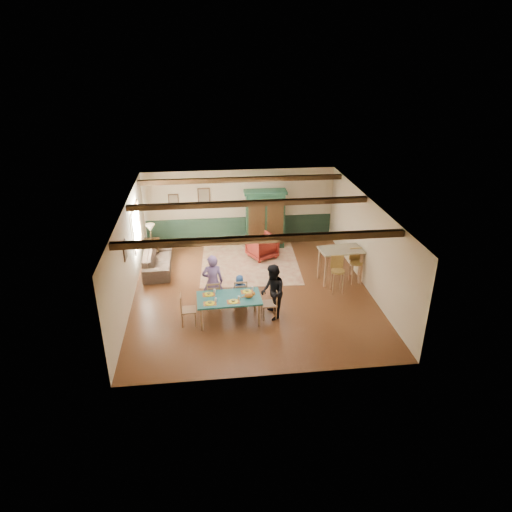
{
  "coord_description": "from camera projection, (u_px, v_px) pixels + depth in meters",
  "views": [
    {
      "loc": [
        -1.29,
        -12.09,
        6.72
      ],
      "look_at": [
        0.13,
        -0.08,
        1.15
      ],
      "focal_mm": 32.0,
      "sensor_mm": 36.0,
      "label": 1
    }
  ],
  "objects": [
    {
      "name": "end_table",
      "position": [
        152.0,
        249.0,
        15.83
      ],
      "size": [
        0.53,
        0.53,
        0.64
      ],
      "primitive_type": null,
      "rotation": [
        0.0,
        0.0,
        0.01
      ],
      "color": "black",
      "rests_on": "floor"
    },
    {
      "name": "dining_chair_far_left",
      "position": [
        213.0,
        295.0,
        12.67
      ],
      "size": [
        0.41,
        0.42,
        0.89
      ],
      "primitive_type": null,
      "rotation": [
        0.0,
        0.0,
        3.17
      ],
      "color": "#996E4C",
      "rests_on": "floor"
    },
    {
      "name": "bar_stool_right",
      "position": [
        356.0,
        267.0,
        14.04
      ],
      "size": [
        0.4,
        0.44,
        1.11
      ],
      "primitive_type": null,
      "rotation": [
        0.0,
        0.0,
        -0.02
      ],
      "color": "#A68440",
      "rests_on": "floor"
    },
    {
      "name": "picture_back_a",
      "position": [
        204.0,
        195.0,
        16.55
      ],
      "size": [
        0.45,
        0.04,
        0.55
      ],
      "primitive_type": null,
      "color": "gray",
      "rests_on": "wall_back"
    },
    {
      "name": "cat",
      "position": [
        249.0,
        295.0,
        11.96
      ],
      "size": [
        0.34,
        0.14,
        0.17
      ],
      "primitive_type": null,
      "rotation": [
        0.0,
        0.0,
        0.03
      ],
      "color": "#C96F23",
      "rests_on": "dining_table"
    },
    {
      "name": "dining_table",
      "position": [
        229.0,
        309.0,
        12.15
      ],
      "size": [
        1.71,
        0.99,
        0.7
      ],
      "primitive_type": null,
      "rotation": [
        0.0,
        0.0,
        0.03
      ],
      "color": "#1C5A58",
      "rests_on": "floor"
    },
    {
      "name": "wall_right",
      "position": [
        367.0,
        243.0,
        13.66
      ],
      "size": [
        0.02,
        8.0,
        2.7
      ],
      "primitive_type": "cube",
      "color": "beige",
      "rests_on": "floor"
    },
    {
      "name": "ceiling_beam_back",
      "position": [
        242.0,
        180.0,
        15.47
      ],
      "size": [
        6.95,
        0.16,
        0.16
      ],
      "primitive_type": "cube",
      "color": "black",
      "rests_on": "ceiling"
    },
    {
      "name": "picture_left_wall",
      "position": [
        125.0,
        250.0,
        12.21
      ],
      "size": [
        0.04,
        0.42,
        0.52
      ],
      "primitive_type": null,
      "color": "gray",
      "rests_on": "wall_left"
    },
    {
      "name": "armchair",
      "position": [
        262.0,
        246.0,
        15.82
      ],
      "size": [
        1.17,
        1.18,
        0.81
      ],
      "primitive_type": "imported",
      "rotation": [
        0.0,
        0.0,
        -2.69
      ],
      "color": "#561211",
      "rests_on": "floor"
    },
    {
      "name": "dining_chair_end_left",
      "position": [
        188.0,
        309.0,
        11.97
      ],
      "size": [
        0.42,
        0.41,
        0.89
      ],
      "primitive_type": null,
      "rotation": [
        0.0,
        0.0,
        1.6
      ],
      "color": "#996E4C",
      "rests_on": "floor"
    },
    {
      "name": "dining_chair_end_right",
      "position": [
        269.0,
        303.0,
        12.26
      ],
      "size": [
        0.42,
        0.41,
        0.89
      ],
      "primitive_type": null,
      "rotation": [
        0.0,
        0.0,
        -1.54
      ],
      "color": "#996E4C",
      "rests_on": "floor"
    },
    {
      "name": "counter_table",
      "position": [
        340.0,
        265.0,
        14.16
      ],
      "size": [
        1.37,
        0.88,
        1.09
      ],
      "primitive_type": null,
      "rotation": [
        0.0,
        0.0,
        0.09
      ],
      "color": "#B5AE8D",
      "rests_on": "floor"
    },
    {
      "name": "sofa",
      "position": [
        158.0,
        260.0,
        15.01
      ],
      "size": [
        0.92,
        2.22,
        0.64
      ],
      "primitive_type": "imported",
      "rotation": [
        0.0,
        0.0,
        1.6
      ],
      "color": "#413228",
      "rests_on": "floor"
    },
    {
      "name": "ceiling_beam_mid",
      "position": [
        250.0,
        203.0,
        13.13
      ],
      "size": [
        6.95,
        0.16,
        0.16
      ],
      "primitive_type": "cube",
      "color": "black",
      "rests_on": "ceiling"
    },
    {
      "name": "person_child",
      "position": [
        240.0,
        291.0,
        12.83
      ],
      "size": [
        0.47,
        0.31,
        0.94
      ],
      "primitive_type": "imported",
      "rotation": [
        0.0,
        0.0,
        3.17
      ],
      "color": "#22498A",
      "rests_on": "floor"
    },
    {
      "name": "wainscot_back",
      "position": [
        240.0,
        228.0,
        17.26
      ],
      "size": [
        6.95,
        0.03,
        0.9
      ],
      "primitive_type": "cube",
      "color": "#1B3224",
      "rests_on": "floor"
    },
    {
      "name": "place_setting_near_left",
      "position": [
        210.0,
        302.0,
        11.7
      ],
      "size": [
        0.38,
        0.29,
        0.11
      ],
      "primitive_type": null,
      "rotation": [
        0.0,
        0.0,
        0.03
      ],
      "color": "yellow",
      "rests_on": "dining_table"
    },
    {
      "name": "bar_stool_left",
      "position": [
        337.0,
        275.0,
        13.5
      ],
      "size": [
        0.42,
        0.46,
        1.12
      ],
      "primitive_type": null,
      "rotation": [
        0.0,
        0.0,
        -0.05
      ],
      "color": "#A68440",
      "rests_on": "floor"
    },
    {
      "name": "dining_chair_far_right",
      "position": [
        240.0,
        293.0,
        12.77
      ],
      "size": [
        0.41,
        0.42,
        0.89
      ],
      "primitive_type": null,
      "rotation": [
        0.0,
        0.0,
        3.17
      ],
      "color": "#996E4C",
      "rests_on": "floor"
    },
    {
      "name": "ceiling",
      "position": [
        251.0,
        205.0,
        12.73
      ],
      "size": [
        7.0,
        8.0,
        0.02
      ],
      "primitive_type": "cube",
      "color": "silver",
      "rests_on": "wall_back"
    },
    {
      "name": "area_rug",
      "position": [
        249.0,
        260.0,
        15.74
      ],
      "size": [
        3.45,
        4.03,
        0.01
      ],
      "primitive_type": "cube",
      "rotation": [
        0.0,
        0.0,
        -0.06
      ],
      "color": "beige",
      "rests_on": "floor"
    },
    {
      "name": "table_lamp",
      "position": [
        151.0,
        232.0,
        15.57
      ],
      "size": [
        0.33,
        0.33,
        0.59
      ],
      "primitive_type": null,
      "rotation": [
        0.0,
        0.0,
        -0.02
      ],
      "color": "tan",
      "rests_on": "end_table"
    },
    {
      "name": "person_woman",
      "position": [
        273.0,
        292.0,
        12.13
      ],
      "size": [
        0.61,
        0.77,
        1.54
      ],
      "primitive_type": "imported",
      "rotation": [
        0.0,
        0.0,
        -1.54
      ],
      "color": "black",
      "rests_on": "floor"
    },
    {
      "name": "place_setting_far_right",
      "position": [
        247.0,
        290.0,
        12.26
      ],
      "size": [
        0.38,
        0.29,
        0.11
      ],
      "primitive_type": null,
      "rotation": [
        0.0,
        0.0,
        0.03
      ],
      "color": "yellow",
      "rests_on": "dining_table"
    },
    {
      "name": "place_setting_far_left",
      "position": [
        209.0,
        293.0,
        12.12
      ],
      "size": [
        0.38,
        0.29,
        0.11
      ],
      "primitive_type": null,
      "rotation": [
        0.0,
        0.0,
        0.03
      ],
      "color": "yellow",
      "rests_on": "dining_table"
    },
    {
      "name": "floor",
      "position": [
        251.0,
        289.0,
        13.86
      ],
      "size": [
        8.0,
        8.0,
        0.0
      ],
      "primitive_type": "plane",
      "color": "#4E2816",
      "rests_on": "ground"
    },
    {
      "name": "armoire",
      "position": [
        265.0,
        219.0,
        16.41
      ],
      "size": [
        1.51,
        0.62,
        2.13
      ],
      "primitive_type": "cube",
      "rotation": [
        0.0,
        0.0,
        -0.01
      ],
      "color": "#133020",
      "rests_on": "floor"
    },
    {
      "name": "picture_back_b",
      "position": [
        174.0,
        200.0,
        16.49
      ],
      "size": [
        0.38,
        0.04,
        0.48
      ],
      "primitive_type": null,
      "color": "gray",
      "rests_on": "wall_back"
    },
    {
      "name": "place_setting_near_center",
      "position": [
        233.0,
        300.0,
        11.79
      ],
      "size": [
        0.38,
        0.29,
        0.11
      ],
      "primitive_type": null,
      "rotation": [
        0.0,
        0.0,
        0.03
      ],
      "color": "yellow",
      "rests_on": "dining_table"
    },
    {
      "name": "ceiling_beam_front",
      "position": [
        262.0,
        239.0,
        10.69
      ],
      "size": [
        6.95,
        0.16,
        0.16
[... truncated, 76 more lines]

